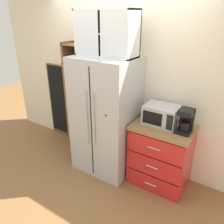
% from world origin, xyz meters
% --- Properties ---
extents(ground_plane, '(10.61, 10.61, 0.00)m').
position_xyz_m(ground_plane, '(0.00, 0.00, 0.00)').
color(ground_plane, olive).
extents(wall_back_cream, '(4.92, 0.10, 2.55)m').
position_xyz_m(wall_back_cream, '(0.00, 0.40, 1.27)').
color(wall_back_cream, silver).
rests_on(wall_back_cream, ground).
extents(refrigerator, '(0.86, 0.74, 1.74)m').
position_xyz_m(refrigerator, '(0.00, -0.01, 0.87)').
color(refrigerator, '#B7BABF').
rests_on(refrigerator, ground).
extents(pantry_shelf_column, '(0.49, 0.31, 1.85)m').
position_xyz_m(pantry_shelf_column, '(-0.70, 0.27, 0.95)').
color(pantry_shelf_column, brown).
rests_on(pantry_shelf_column, ground).
extents(counter_cabinet, '(0.80, 0.58, 0.90)m').
position_xyz_m(counter_cabinet, '(0.85, 0.07, 0.45)').
color(counter_cabinet, red).
rests_on(counter_cabinet, ground).
extents(microwave, '(0.44, 0.33, 0.26)m').
position_xyz_m(microwave, '(0.79, 0.12, 1.03)').
color(microwave, '#B7BABF').
rests_on(microwave, counter_cabinet).
extents(coffee_maker, '(0.17, 0.20, 0.31)m').
position_xyz_m(coffee_maker, '(1.12, 0.08, 1.06)').
color(coffee_maker, black).
rests_on(coffee_maker, counter_cabinet).
extents(mug_red, '(0.11, 0.08, 0.08)m').
position_xyz_m(mug_red, '(0.86, 0.05, 0.94)').
color(mug_red, red).
rests_on(mug_red, counter_cabinet).
extents(bottle_cobalt, '(0.06, 0.06, 0.25)m').
position_xyz_m(bottle_cobalt, '(0.85, 0.05, 1.01)').
color(bottle_cobalt, navy).
rests_on(bottle_cobalt, counter_cabinet).
extents(upper_cabinet, '(0.83, 0.32, 0.57)m').
position_xyz_m(upper_cabinet, '(-0.00, 0.04, 2.02)').
color(upper_cabinet, silver).
rests_on(upper_cabinet, refrigerator).
extents(chalkboard_menu, '(0.60, 0.04, 1.41)m').
position_xyz_m(chalkboard_menu, '(-1.26, 0.33, 0.71)').
color(chalkboard_menu, brown).
rests_on(chalkboard_menu, ground).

